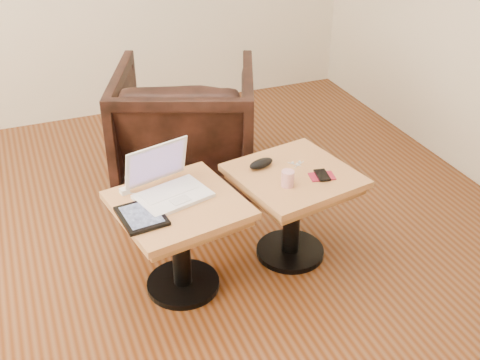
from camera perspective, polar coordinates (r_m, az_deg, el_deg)
name	(u,v)px	position (r m, az deg, el deg)	size (l,w,h in m)	color
room_shell	(130,29)	(2.50, -10.37, 13.89)	(4.52, 4.52, 2.71)	#4C230C
side_table_left	(179,224)	(2.92, -5.76, -4.20)	(0.66, 0.66, 0.52)	black
side_table_right	(293,194)	(3.15, 5.05, -1.34)	(0.66, 0.66, 0.52)	black
laptop	(168,185)	(2.89, -6.88, -0.48)	(0.40, 0.36, 0.23)	white
tablet	(142,216)	(2.76, -9.32, -3.37)	(0.22, 0.26, 0.02)	black
charging_adapter	(124,191)	(2.95, -10.90, -1.03)	(0.04, 0.04, 0.02)	white
glasses_case	(261,163)	(3.11, 2.02, 1.58)	(0.14, 0.06, 0.05)	black
striped_cup	(288,179)	(2.95, 4.55, 0.13)	(0.06, 0.06, 0.08)	#DB5364
earbuds_tangle	(297,163)	(3.15, 5.39, 1.59)	(0.08, 0.05, 0.02)	white
phone_on_sleeve	(322,176)	(3.06, 7.78, 0.41)	(0.14, 0.12, 0.02)	maroon
armchair	(186,127)	(3.84, -5.15, 5.03)	(0.84, 0.87, 0.79)	black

